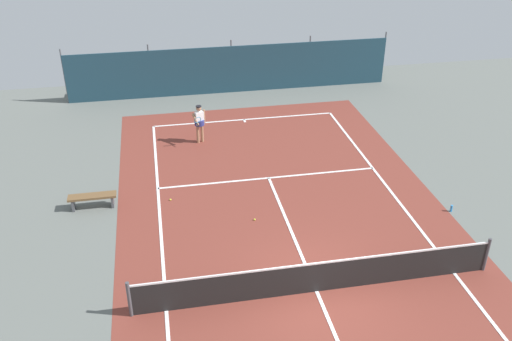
{
  "coord_description": "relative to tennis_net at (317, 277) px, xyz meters",
  "views": [
    {
      "loc": [
        -3.85,
        -11.32,
        10.37
      ],
      "look_at": [
        -0.66,
        5.48,
        0.9
      ],
      "focal_mm": 39.17,
      "sensor_mm": 36.0,
      "label": 1
    }
  ],
  "objects": [
    {
      "name": "back_fence",
      "position": [
        -0.0,
        15.99,
        0.16
      ],
      "size": [
        16.3,
        0.98,
        2.7
      ],
      "color": "#1E3D4C",
      "rests_on": "ground"
    },
    {
      "name": "tennis_ball_midcourt",
      "position": [
        -3.71,
        5.51,
        -0.48
      ],
      "size": [
        0.07,
        0.07,
        0.07
      ],
      "primitive_type": "sphere",
      "color": "#CCDB33",
      "rests_on": "ground"
    },
    {
      "name": "tennis_net",
      "position": [
        0.0,
        0.0,
        0.0
      ],
      "size": [
        10.12,
        0.1,
        1.1
      ],
      "color": "black",
      "rests_on": "ground"
    },
    {
      "name": "tennis_ball_near_player",
      "position": [
        -1.04,
        3.74,
        -0.48
      ],
      "size": [
        0.07,
        0.07,
        0.07
      ],
      "primitive_type": "sphere",
      "color": "#CCDB33",
      "rests_on": "ground"
    },
    {
      "name": "tennis_player",
      "position": [
        -2.2,
        9.94,
        0.45
      ],
      "size": [
        0.57,
        0.83,
        1.64
      ],
      "rotation": [
        0.0,
        0.0,
        3.52
      ],
      "color": "#9E7051",
      "rests_on": "ground"
    },
    {
      "name": "ground_plane",
      "position": [
        0.0,
        0.0,
        -0.51
      ],
      "size": [
        36.0,
        36.0,
        0.0
      ],
      "primitive_type": "plane",
      "color": "slate"
    },
    {
      "name": "court_surface",
      "position": [
        0.0,
        0.0,
        -0.51
      ],
      "size": [
        11.02,
        26.6,
        0.01
      ],
      "color": "brown",
      "rests_on": "ground"
    },
    {
      "name": "courtside_bench",
      "position": [
        -6.31,
        5.54,
        -0.14
      ],
      "size": [
        1.6,
        0.4,
        0.49
      ],
      "color": "brown",
      "rests_on": "ground"
    },
    {
      "name": "water_bottle",
      "position": [
        5.6,
        3.03,
        -0.39
      ],
      "size": [
        0.08,
        0.08,
        0.24
      ],
      "primitive_type": "cylinder",
      "color": "#338CD8",
      "rests_on": "ground"
    }
  ]
}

